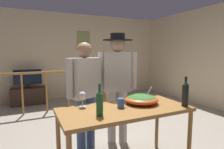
# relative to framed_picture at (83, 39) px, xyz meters

# --- Properties ---
(ground_plane) EXTENTS (8.75, 8.75, 0.00)m
(ground_plane) POSITION_rel_framed_picture_xyz_m (-0.49, -3.31, -1.85)
(ground_plane) COLOR #9E9384
(back_wall) EXTENTS (6.28, 0.10, 2.61)m
(back_wall) POSITION_rel_framed_picture_xyz_m (-0.49, 0.06, -0.55)
(back_wall) COLOR beige
(back_wall) RESTS_ON ground_plane
(side_wall_right) EXTENTS (0.10, 5.05, 2.61)m
(side_wall_right) POSITION_rel_framed_picture_xyz_m (2.65, -2.30, -0.55)
(side_wall_right) COLOR beige
(side_wall_right) RESTS_ON ground_plane
(framed_picture) EXTENTS (0.41, 0.03, 0.46)m
(framed_picture) POSITION_rel_framed_picture_xyz_m (0.00, 0.00, 0.00)
(framed_picture) COLOR #8A9752
(stair_railing) EXTENTS (3.75, 0.10, 1.03)m
(stair_railing) POSITION_rel_framed_picture_xyz_m (-1.05, -1.20, -1.20)
(stair_railing) COLOR #9E6B33
(stair_railing) RESTS_ON ground_plane
(tv_console) EXTENTS (0.90, 0.40, 0.46)m
(tv_console) POSITION_rel_framed_picture_xyz_m (-1.67, -0.29, -1.62)
(tv_console) COLOR #38281E
(tv_console) RESTS_ON ground_plane
(flat_screen_tv) EXTENTS (0.70, 0.12, 0.50)m
(flat_screen_tv) POSITION_rel_framed_picture_xyz_m (-1.67, -0.32, -1.10)
(flat_screen_tv) COLOR black
(flat_screen_tv) RESTS_ON tv_console
(serving_table) EXTENTS (1.51, 0.69, 0.79)m
(serving_table) POSITION_rel_framed_picture_xyz_m (-0.69, -3.98, -1.14)
(serving_table) COLOR #9E6B33
(serving_table) RESTS_ON ground_plane
(salad_bowl) EXTENTS (0.43, 0.43, 0.22)m
(salad_bowl) POSITION_rel_framed_picture_xyz_m (-0.41, -3.90, -1.00)
(salad_bowl) COLOR #DB5B23
(salad_bowl) RESTS_ON serving_table
(wine_glass) EXTENTS (0.09, 0.09, 0.19)m
(wine_glass) POSITION_rel_framed_picture_xyz_m (-1.12, -3.74, -0.93)
(wine_glass) COLOR silver
(wine_glass) RESTS_ON serving_table
(wine_bottle_dark) EXTENTS (0.08, 0.08, 0.36)m
(wine_bottle_dark) POSITION_rel_framed_picture_xyz_m (-0.01, -4.22, -0.91)
(wine_bottle_dark) COLOR black
(wine_bottle_dark) RESTS_ON serving_table
(wine_bottle_green) EXTENTS (0.07, 0.07, 0.33)m
(wine_bottle_green) POSITION_rel_framed_picture_xyz_m (-1.05, -4.10, -0.92)
(wine_bottle_green) COLOR #1E5628
(wine_bottle_green) RESTS_ON serving_table
(mug_blue) EXTENTS (0.12, 0.08, 0.11)m
(mug_blue) POSITION_rel_framed_picture_xyz_m (-0.73, -3.95, -1.00)
(mug_blue) COLOR #3866B2
(mug_blue) RESTS_ON serving_table
(person_standing_left) EXTENTS (0.57, 0.38, 1.57)m
(person_standing_left) POSITION_rel_framed_picture_xyz_m (-0.95, -3.27, -0.92)
(person_standing_left) COLOR #3D5684
(person_standing_left) RESTS_ON ground_plane
(person_standing_right) EXTENTS (0.54, 0.45, 1.71)m
(person_standing_right) POSITION_rel_framed_picture_xyz_m (-0.43, -3.27, -0.82)
(person_standing_right) COLOR beige
(person_standing_right) RESTS_ON ground_plane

